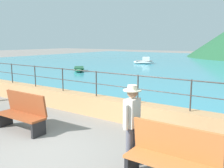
# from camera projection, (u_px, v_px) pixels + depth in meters

# --- Properties ---
(ground_plane) EXTENTS (120.00, 120.00, 0.00)m
(ground_plane) POSITION_uv_depth(u_px,v_px,m) (41.00, 153.00, 5.92)
(ground_plane) COLOR slate
(promenade_wall) EXTENTS (20.00, 0.56, 0.70)m
(promenade_wall) POSITION_uv_depth(u_px,v_px,m) (116.00, 109.00, 8.44)
(promenade_wall) COLOR tan
(promenade_wall) RESTS_ON ground
(railing) EXTENTS (18.44, 0.04, 0.90)m
(railing) POSITION_uv_depth(u_px,v_px,m) (116.00, 81.00, 8.28)
(railing) COLOR #383330
(railing) RESTS_ON promenade_wall
(bench_main) EXTENTS (1.71, 0.57, 1.13)m
(bench_main) POSITION_uv_depth(u_px,v_px,m) (23.00, 112.00, 7.40)
(bench_main) COLOR brown
(bench_main) RESTS_ON ground
(bench_far) EXTENTS (1.70, 0.55, 1.13)m
(bench_far) POSITION_uv_depth(u_px,v_px,m) (172.00, 156.00, 4.56)
(bench_far) COLOR #B76633
(bench_far) RESTS_ON ground
(person_walking) EXTENTS (0.38, 0.57, 1.75)m
(person_walking) POSITION_uv_depth(u_px,v_px,m) (132.00, 121.00, 5.25)
(person_walking) COLOR #4C4C56
(person_walking) RESTS_ON ground
(boat_1) EXTENTS (2.19, 2.32, 0.36)m
(boat_1) POSITION_uv_depth(u_px,v_px,m) (79.00, 69.00, 21.25)
(boat_1) COLOR #338C59
(boat_1) RESTS_ON lake_water
(boat_3) EXTENTS (2.46, 1.85, 0.76)m
(boat_3) POSITION_uv_depth(u_px,v_px,m) (144.00, 61.00, 28.17)
(boat_3) COLOR white
(boat_3) RESTS_ON lake_water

